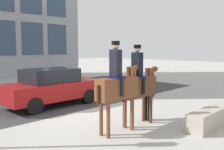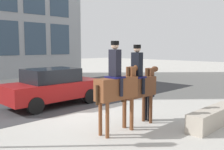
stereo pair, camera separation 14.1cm
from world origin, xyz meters
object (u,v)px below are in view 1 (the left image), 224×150
object	(u,v)px
pedestrian_bystander	(148,93)
planter_ledge	(213,117)
mounted_horse_lead	(118,86)
mounted_horse_companion	(139,84)
street_car_near_lane	(52,87)

from	to	relation	value
pedestrian_bystander	planter_ledge	distance (m)	2.27
pedestrian_bystander	planter_ledge	bearing A→B (deg)	114.82
mounted_horse_lead	planter_ledge	bearing A→B (deg)	-31.70
mounted_horse_companion	mounted_horse_lead	bearing A→B (deg)	-179.39
mounted_horse_lead	pedestrian_bystander	size ratio (longest dim) A/B	1.67
mounted_horse_lead	street_car_near_lane	size ratio (longest dim) A/B	0.63
street_car_near_lane	pedestrian_bystander	bearing A→B (deg)	-76.59
street_car_near_lane	mounted_horse_lead	bearing A→B (deg)	-97.45
mounted_horse_lead	mounted_horse_companion	world-z (taller)	mounted_horse_lead
planter_ledge	street_car_near_lane	bearing A→B (deg)	108.26
mounted_horse_lead	pedestrian_bystander	world-z (taller)	mounted_horse_lead
street_car_near_lane	planter_ledge	size ratio (longest dim) A/B	1.60
mounted_horse_lead	planter_ledge	size ratio (longest dim) A/B	1.01
mounted_horse_lead	street_car_near_lane	xyz separation A→B (m)	(0.59, 4.54, -0.59)
mounted_horse_companion	planter_ledge	distance (m)	2.68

